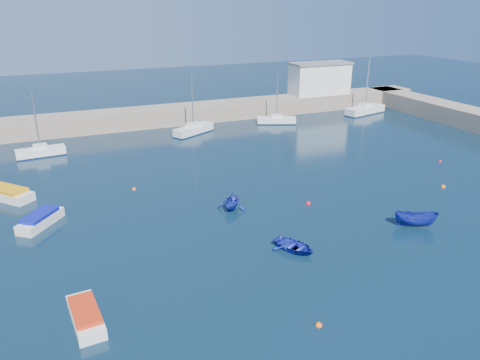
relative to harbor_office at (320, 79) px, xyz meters
name	(u,v)px	position (x,y,z in m)	size (l,w,h in m)	color
ground	(300,288)	(-30.00, -46.00, -5.10)	(220.00, 220.00, 0.00)	#0B1F30
back_wall	(145,117)	(-30.00, 0.00, -3.80)	(96.00, 4.50, 2.60)	gray
right_arm	(443,111)	(14.00, -14.00, -3.80)	(4.50, 32.00, 2.60)	gray
harbor_office	(320,79)	(0.00, 0.00, 0.00)	(10.00, 4.00, 5.00)	silver
sailboat_5	(41,152)	(-44.64, -9.79, -4.50)	(5.66, 2.07, 7.43)	silver
sailboat_6	(194,130)	(-24.73, -7.16, -4.47)	(6.46, 4.68, 8.48)	silver
sailboat_7	(276,120)	(-11.35, -6.41, -4.54)	(5.95, 3.72, 7.65)	silver
sailboat_8	(365,110)	(5.14, -6.21, -4.42)	(7.94, 3.97, 10.02)	silver
motorboat_0	(86,315)	(-43.06, -44.12, -4.65)	(1.85, 4.40, 0.96)	silver
motorboat_1	(40,220)	(-45.14, -29.62, -4.59)	(3.91, 4.41, 1.08)	silver
motorboat_2	(7,193)	(-47.90, -22.31, -4.58)	(4.96, 5.29, 1.11)	silver
dinghy_center	(294,246)	(-27.92, -41.51, -4.75)	(2.39, 3.35, 0.69)	#152295
dinghy_left	(232,201)	(-29.36, -32.77, -4.33)	(2.51, 2.91, 1.53)	#152295
dinghy_right	(416,219)	(-16.84, -41.95, -4.44)	(1.29, 3.44, 1.33)	#152295
buoy_0	(319,326)	(-30.88, -49.66, -5.10)	(0.41, 0.41, 0.41)	#FF5F0D
buoy_1	(308,204)	(-22.51, -34.47, -5.10)	(0.49, 0.49, 0.49)	red
buoy_2	(443,187)	(-7.98, -36.20, -5.10)	(0.48, 0.48, 0.48)	#FF5F0D
buoy_3	(134,189)	(-36.52, -24.71, -5.10)	(0.40, 0.40, 0.40)	#FF5F0D
buoy_4	(440,162)	(-2.17, -29.95, -5.10)	(0.39, 0.39, 0.39)	red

